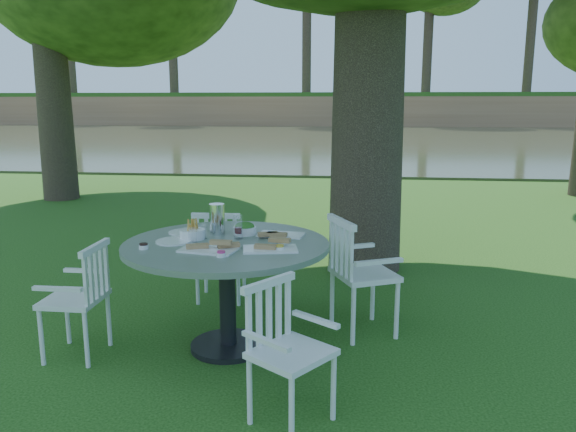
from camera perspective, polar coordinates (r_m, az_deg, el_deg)
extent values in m
plane|color=#153F0D|center=(4.81, -0.28, -10.46)|extent=(140.00, 140.00, 0.00)
cylinder|color=black|center=(4.31, -6.06, -12.94)|extent=(0.56, 0.56, 0.04)
cylinder|color=black|center=(4.16, -6.17, -8.10)|extent=(0.12, 0.12, 0.73)
cylinder|color=slate|center=(4.05, -6.29, -2.96)|extent=(1.48, 1.48, 0.04)
cylinder|color=white|center=(4.44, 11.00, -9.40)|extent=(0.04, 0.04, 0.46)
cylinder|color=white|center=(4.78, 8.60, -7.80)|extent=(0.04, 0.04, 0.46)
cylinder|color=white|center=(4.28, 6.64, -10.07)|extent=(0.04, 0.04, 0.46)
cylinder|color=white|center=(4.63, 4.50, -8.34)|extent=(0.04, 0.04, 0.46)
cube|color=white|center=(4.45, 7.76, -5.86)|extent=(0.59, 0.61, 0.04)
cube|color=white|center=(4.30, 5.40, -3.42)|extent=(0.24, 0.44, 0.47)
cylinder|color=white|center=(5.38, -4.48, -5.72)|extent=(0.03, 0.03, 0.42)
cylinder|color=white|center=(5.45, -8.36, -5.58)|extent=(0.03, 0.03, 0.42)
cylinder|color=white|center=(5.06, -5.07, -6.83)|extent=(0.03, 0.03, 0.42)
cylinder|color=white|center=(5.14, -9.19, -6.67)|extent=(0.03, 0.03, 0.42)
cube|color=white|center=(5.19, -6.84, -3.80)|extent=(0.44, 0.41, 0.04)
cube|color=white|center=(4.97, -7.31, -2.19)|extent=(0.43, 0.05, 0.43)
cylinder|color=white|center=(4.60, -21.49, -9.59)|extent=(0.03, 0.03, 0.41)
cylinder|color=white|center=(4.31, -23.77, -11.22)|extent=(0.03, 0.03, 0.41)
cylinder|color=white|center=(4.46, -17.74, -10.00)|extent=(0.03, 0.03, 0.41)
cylinder|color=white|center=(4.16, -19.82, -11.73)|extent=(0.03, 0.03, 0.41)
cube|color=white|center=(4.31, -20.91, -7.87)|extent=(0.38, 0.42, 0.04)
cube|color=white|center=(4.17, -18.88, -5.61)|extent=(0.04, 0.42, 0.42)
cylinder|color=white|center=(3.12, 0.36, -19.31)|extent=(0.03, 0.03, 0.40)
cylinder|color=white|center=(3.36, 4.64, -16.96)|extent=(0.03, 0.03, 0.40)
cylinder|color=white|center=(3.31, -3.93, -17.34)|extent=(0.03, 0.03, 0.40)
cylinder|color=white|center=(3.54, 0.41, -15.34)|extent=(0.03, 0.03, 0.40)
cube|color=white|center=(3.23, 0.39, -13.80)|extent=(0.54, 0.55, 0.04)
cube|color=white|center=(3.27, -1.95, -9.93)|extent=(0.27, 0.35, 0.41)
cube|color=white|center=(3.84, -8.06, -3.40)|extent=(0.41, 0.29, 0.01)
cube|color=white|center=(3.82, -1.82, -3.37)|extent=(0.40, 0.28, 0.01)
cube|color=white|center=(4.22, -0.70, -1.91)|extent=(0.36, 0.23, 0.01)
cylinder|color=white|center=(4.11, -11.53, -2.53)|extent=(0.26, 0.26, 0.01)
cylinder|color=white|center=(4.38, -10.48, -1.62)|extent=(0.24, 0.24, 0.01)
cylinder|color=white|center=(4.17, -9.70, -1.83)|extent=(0.19, 0.19, 0.07)
cylinder|color=white|center=(4.28, -4.43, -1.47)|extent=(0.18, 0.18, 0.06)
cylinder|color=silver|center=(4.29, -7.22, -0.31)|extent=(0.12, 0.12, 0.23)
cylinder|color=white|center=(4.13, -5.09, -1.12)|extent=(0.06, 0.06, 0.18)
cylinder|color=white|center=(4.17, -8.66, -1.60)|extent=(0.06, 0.06, 0.10)
cylinder|color=white|center=(4.07, -9.66, -1.94)|extent=(0.06, 0.06, 0.10)
cylinder|color=white|center=(3.67, -6.81, -3.93)|extent=(0.06, 0.06, 0.03)
cylinder|color=white|center=(3.80, -0.86, -3.34)|extent=(0.07, 0.07, 0.03)
cylinder|color=white|center=(3.95, -0.46, -2.70)|extent=(0.08, 0.08, 0.03)
cylinder|color=white|center=(3.97, -14.46, -3.07)|extent=(0.07, 0.07, 0.03)
cube|color=#333922|center=(27.49, 5.62, 7.69)|extent=(100.00, 28.00, 0.12)
cube|color=#956645|center=(42.93, 6.09, 10.50)|extent=(100.00, 3.00, 2.20)
cube|color=#153F0D|center=(50.43, 6.23, 12.05)|extent=(100.00, 18.00, 0.30)
cylinder|color=black|center=(50.74, -20.88, 18.60)|extent=(0.70, 0.70, 13.00)
cylinder|color=black|center=(47.43, -10.58, 19.68)|extent=(0.70, 0.70, 13.00)
cylinder|color=black|center=(45.68, 0.99, 20.18)|extent=(0.70, 0.70, 13.00)
cylinder|color=black|center=(45.67, 13.02, 19.91)|extent=(0.70, 0.70, 13.00)
cylinder|color=black|center=(47.40, 24.52, 18.88)|extent=(0.70, 0.70, 13.00)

